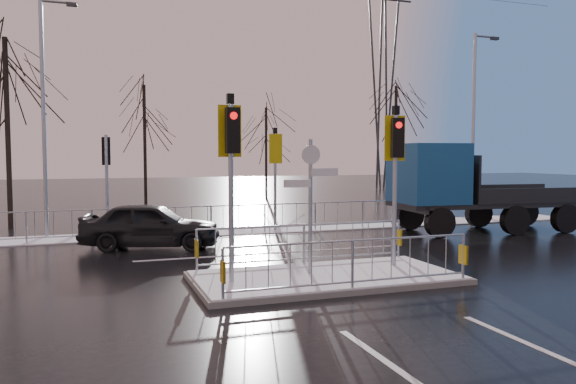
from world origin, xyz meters
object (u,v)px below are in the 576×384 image
object	(u,v)px
car_far_lane	(151,225)
street_lamp_right	(475,119)
traffic_island	(325,264)
flatbed_truck	(452,186)
street_lamp_left	(45,107)

from	to	relation	value
car_far_lane	street_lamp_right	world-z (taller)	street_lamp_right
traffic_island	flatbed_truck	world-z (taller)	traffic_island
traffic_island	street_lamp_right	distance (m)	14.14
flatbed_truck	street_lamp_right	world-z (taller)	street_lamp_right
street_lamp_right	street_lamp_left	bearing A→B (deg)	176.63
car_far_lane	flatbed_truck	distance (m)	10.86
car_far_lane	street_lamp_right	distance (m)	14.59
flatbed_truck	car_far_lane	bearing A→B (deg)	179.40
traffic_island	street_lamp_right	bearing A→B (deg)	38.73
traffic_island	flatbed_truck	bearing A→B (deg)	37.40
street_lamp_left	flatbed_truck	bearing A→B (deg)	-15.02
car_far_lane	street_lamp_left	xyz separation A→B (m)	(-3.13, 3.63, 3.78)
car_far_lane	street_lamp_right	xyz separation A→B (m)	(13.88, 2.63, 3.68)
traffic_island	flatbed_truck	distance (m)	9.56
car_far_lane	street_lamp_right	size ratio (longest dim) A/B	0.52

